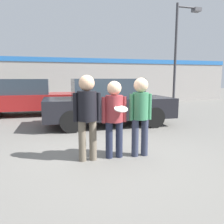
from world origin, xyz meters
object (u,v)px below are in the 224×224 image
at_px(person_right, 140,110).
at_px(shrub, 20,97).
at_px(person_left, 87,110).
at_px(parked_car_far, 24,97).
at_px(street_lamp, 180,47).
at_px(person_middle_with_frisbee, 114,113).
at_px(parked_car_near, 108,102).

relative_size(person_right, shrub, 1.60).
xyz_separation_m(person_left, parked_car_far, (-1.97, 6.41, -0.23)).
bearing_deg(street_lamp, person_right, -128.00).
bearing_deg(street_lamp, shrub, 148.13).
bearing_deg(person_right, person_middle_with_frisbee, 176.64).
bearing_deg(person_middle_with_frisbee, person_right, -3.36).
relative_size(person_right, street_lamp, 0.33).
relative_size(street_lamp, shrub, 4.83).
relative_size(person_left, street_lamp, 0.34).
distance_m(person_left, parked_car_far, 6.71).
bearing_deg(parked_car_near, parked_car_far, 135.49).
bearing_deg(parked_car_near, person_middle_with_frisbee, -101.32).
relative_size(person_left, person_right, 1.03).
xyz_separation_m(person_right, parked_car_near, (0.08, 3.28, -0.17)).
bearing_deg(person_right, shrub, 110.84).
bearing_deg(person_left, person_middle_with_frisbee, 1.76).
bearing_deg(person_left, parked_car_near, 69.55).
bearing_deg(person_left, shrub, 105.06).
bearing_deg(person_middle_with_frisbee, person_left, -178.24).
relative_size(person_middle_with_frisbee, shrub, 1.54).
height_order(parked_car_near, street_lamp, street_lamp).
bearing_deg(person_left, street_lamp, 44.93).
distance_m(street_lamp, shrub, 9.70).
bearing_deg(person_left, person_right, -0.80).
bearing_deg(person_middle_with_frisbee, parked_car_near, 78.68).
xyz_separation_m(parked_car_near, street_lamp, (3.98, 1.92, 2.34)).
bearing_deg(shrub, parked_car_far, -78.59).
height_order(person_middle_with_frisbee, parked_car_near, parked_car_near).
relative_size(parked_car_near, street_lamp, 0.89).
bearing_deg(shrub, person_right, -69.16).
relative_size(person_middle_with_frisbee, person_right, 0.96).
relative_size(person_middle_with_frisbee, parked_car_near, 0.36).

